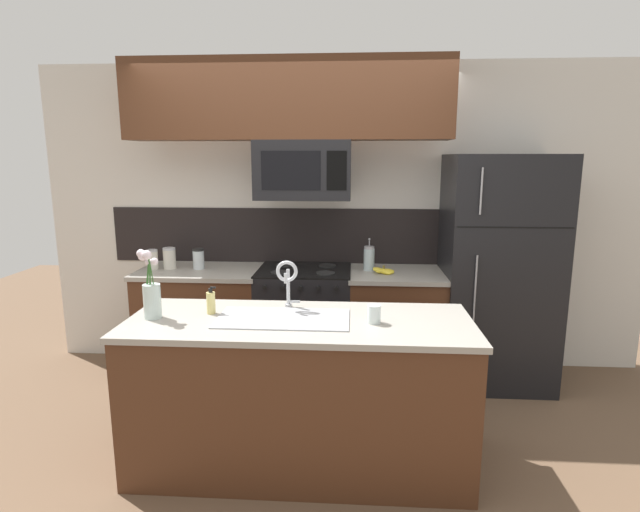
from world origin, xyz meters
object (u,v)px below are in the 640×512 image
object	(u,v)px
flower_vase	(151,295)
storage_jar_tall	(153,259)
french_press	(369,258)
storage_jar_short	(199,259)
drinking_glass	(374,314)
sink_faucet	(288,278)
refrigerator	(497,271)
microwave	(303,170)
banana_bunch	(384,271)
storage_jar_medium	(169,258)
dish_soap_bottle	(211,302)
stove_range	(305,323)

from	to	relation	value
flower_vase	storage_jar_tall	bearing A→B (deg)	111.80
french_press	storage_jar_short	bearing A→B (deg)	-178.10
storage_jar_short	drinking_glass	world-z (taller)	storage_jar_short
sink_faucet	flower_vase	world-z (taller)	flower_vase
refrigerator	flower_vase	world-z (taller)	refrigerator
microwave	banana_bunch	distance (m)	1.02
storage_jar_medium	dish_soap_bottle	world-z (taller)	storage_jar_medium
storage_jar_short	french_press	bearing A→B (deg)	1.90
microwave	flower_vase	bearing A→B (deg)	-121.06
stove_range	french_press	world-z (taller)	french_press
microwave	stove_range	bearing A→B (deg)	90.16
banana_bunch	french_press	size ratio (longest dim) A/B	0.71
flower_vase	microwave	bearing A→B (deg)	58.94
storage_jar_tall	storage_jar_medium	size ratio (longest dim) A/B	0.94
french_press	banana_bunch	bearing A→B (deg)	-46.32
storage_jar_tall	storage_jar_short	bearing A→B (deg)	5.22
storage_jar_tall	flower_vase	size ratio (longest dim) A/B	0.41
drinking_glass	microwave	bearing A→B (deg)	112.34
drinking_glass	storage_jar_short	bearing A→B (deg)	137.29
banana_bunch	microwave	bearing A→B (deg)	176.54
dish_soap_bottle	flower_vase	xyz separation A→B (m)	(-0.32, -0.10, 0.07)
french_press	storage_jar_medium	bearing A→B (deg)	-178.32
storage_jar_tall	storage_jar_medium	world-z (taller)	storage_jar_medium
french_press	dish_soap_bottle	world-z (taller)	french_press
storage_jar_medium	flower_vase	world-z (taller)	flower_vase
storage_jar_short	microwave	bearing A→B (deg)	-2.20
storage_jar_short	sink_faucet	bearing A→B (deg)	-50.20
stove_range	microwave	distance (m)	1.26
stove_range	microwave	bearing A→B (deg)	-89.84
storage_jar_tall	drinking_glass	bearing A→B (deg)	-35.34
storage_jar_medium	refrigerator	bearing A→B (deg)	0.19
stove_range	storage_jar_short	xyz separation A→B (m)	(-0.89, 0.01, 0.53)
stove_range	sink_faucet	size ratio (longest dim) A/B	3.04
storage_jar_tall	banana_bunch	world-z (taller)	storage_jar_tall
storage_jar_short	flower_vase	distance (m)	1.30
stove_range	storage_jar_short	size ratio (longest dim) A/B	5.46
dish_soap_bottle	storage_jar_tall	bearing A→B (deg)	125.40
storage_jar_tall	storage_jar_short	distance (m)	0.38
stove_range	drinking_glass	bearing A→B (deg)	-67.98
french_press	dish_soap_bottle	bearing A→B (deg)	-128.15
flower_vase	french_press	bearing A→B (deg)	46.14
storage_jar_medium	storage_jar_tall	bearing A→B (deg)	-165.88
sink_faucet	drinking_glass	distance (m)	0.58
storage_jar_short	french_press	size ratio (longest dim) A/B	0.64
banana_bunch	storage_jar_tall	bearing A→B (deg)	178.83
stove_range	storage_jar_tall	size ratio (longest dim) A/B	5.62
stove_range	storage_jar_medium	world-z (taller)	storage_jar_medium
microwave	french_press	size ratio (longest dim) A/B	2.79
sink_faucet	french_press	bearing A→B (deg)	64.73
drinking_glass	storage_jar_tall	bearing A→B (deg)	144.66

